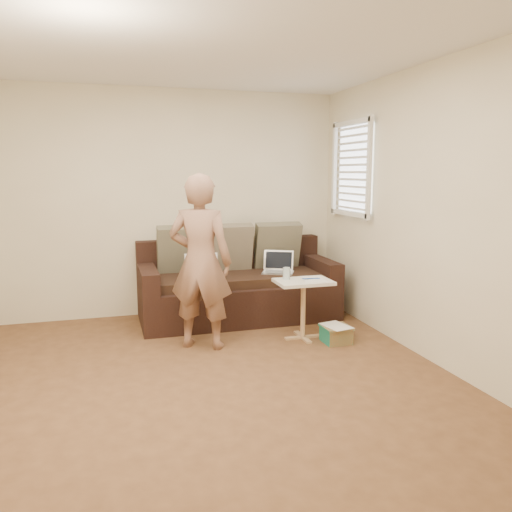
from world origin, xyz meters
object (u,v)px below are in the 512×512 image
object	(u,v)px
drinking_glass	(286,273)
striped_box	(336,334)
side_table	(303,309)
laptop_silver	(278,273)
sofa	(238,282)
person	(201,262)
laptop_white	(204,279)

from	to	relation	value
drinking_glass	striped_box	world-z (taller)	drinking_glass
side_table	striped_box	distance (m)	0.40
drinking_glass	side_table	bearing A→B (deg)	-31.42
laptop_silver	drinking_glass	world-z (taller)	drinking_glass
striped_box	sofa	bearing A→B (deg)	122.99
laptop_silver	person	xyz separation A→B (m)	(-1.03, -0.75, 0.31)
sofa	laptop_silver	world-z (taller)	sofa
laptop_white	laptop_silver	bearing A→B (deg)	6.13
laptop_silver	drinking_glass	distance (m)	0.73
side_table	striped_box	bearing A→B (deg)	-38.46
laptop_silver	person	distance (m)	1.31
person	side_table	world-z (taller)	person
laptop_silver	striped_box	distance (m)	1.13
laptop_silver	person	world-z (taller)	person
person	side_table	distance (m)	1.15
laptop_white	striped_box	xyz separation A→B (m)	(1.14, -0.94, -0.43)
laptop_silver	sofa	bearing A→B (deg)	-164.85
laptop_white	side_table	distance (m)	1.15
sofa	laptop_silver	distance (m)	0.47
person	drinking_glass	xyz separation A→B (m)	(0.88, 0.05, -0.17)
person	sofa	bearing A→B (deg)	-98.16
striped_box	side_table	bearing A→B (deg)	141.54
side_table	drinking_glass	size ratio (longest dim) A/B	5.01
person	striped_box	distance (m)	1.51
side_table	laptop_silver	bearing A→B (deg)	89.69
person	side_table	xyz separation A→B (m)	(1.02, -0.05, -0.53)
laptop_silver	drinking_glass	size ratio (longest dim) A/B	2.89
sofa	side_table	distance (m)	1.00
striped_box	laptop_silver	bearing A→B (deg)	104.67
drinking_glass	laptop_white	bearing A→B (deg)	138.60
laptop_silver	striped_box	xyz separation A→B (m)	(0.26, -1.01, -0.43)
laptop_silver	side_table	bearing A→B (deg)	-63.91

